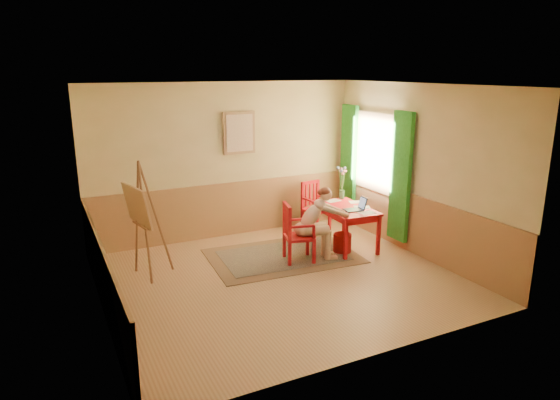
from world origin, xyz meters
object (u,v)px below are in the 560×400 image
chair_back (315,206)px  figure (316,221)px  table (346,212)px  easel (140,210)px  laptop (356,208)px  chair_left (296,233)px

chair_back → figure: size_ratio=0.78×
table → easel: easel is taller
figure → laptop: 0.82m
chair_left → figure: 0.38m
laptop → easel: 3.50m
table → chair_left: (-1.08, -0.22, -0.15)m
table → chair_left: chair_left is taller
chair_left → chair_back: size_ratio=1.03×
easel → laptop: bearing=-7.7°
chair_left → table: bearing=11.4°
figure → laptop: figure is taller
table → laptop: 0.27m
table → chair_back: bearing=89.8°
table → chair_left: 1.11m
table → figure: bearing=-159.3°
chair_left → easel: easel is taller
chair_back → easel: (-3.41, -0.82, 0.58)m
chair_back → easel: bearing=-166.4°
figure → chair_back: bearing=60.6°
laptop → chair_left: bearing=179.6°
table → chair_left: size_ratio=1.28×
chair_left → laptop: chair_left is taller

